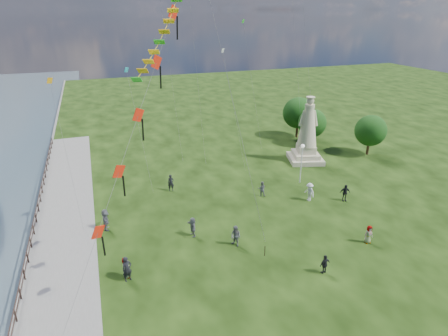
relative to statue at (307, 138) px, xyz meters
name	(u,v)px	position (x,y,z in m)	size (l,w,h in m)	color
waterfront	(46,254)	(-28.83, -10.02, -3.08)	(200.00, 200.00, 1.51)	#384954
statue	(307,138)	(0.00, 0.00, 0.00)	(4.87, 4.87, 7.99)	#C4B595
lamppost	(302,155)	(-3.90, -5.41, 0.18)	(0.41, 0.41, 4.43)	silver
tree_row	(322,121)	(5.24, 4.89, 0.33)	(9.23, 13.57, 5.86)	#382314
person_0	(127,269)	(-23.18, -15.34, -2.08)	(0.69, 0.45, 1.88)	black
person_1	(236,236)	(-14.68, -14.00, -2.14)	(0.85, 0.53, 1.76)	#595960
person_3	(325,264)	(-9.96, -19.23, -2.27)	(0.88, 0.45, 1.50)	black
person_4	(369,234)	(-4.54, -17.17, -2.25)	(0.75, 0.46, 1.54)	#595960
person_5	(106,219)	(-24.17, -8.07, -2.06)	(1.78, 0.77, 1.92)	#595960
person_6	(171,183)	(-17.40, -2.62, -2.13)	(0.65, 0.43, 1.78)	black
person_7	(262,189)	(-9.09, -6.81, -2.24)	(0.76, 0.47, 1.56)	#595960
person_8	(309,192)	(-5.14, -9.28, -2.09)	(1.20, 0.62, 1.86)	silver
person_9	(345,193)	(-1.90, -10.48, -2.16)	(1.01, 0.52, 1.72)	black
person_10	(126,267)	(-23.24, -14.97, -2.21)	(0.79, 0.48, 1.61)	#595960
person_11	(193,227)	(-17.49, -11.46, -2.18)	(1.56, 0.67, 1.68)	#595960
red_kite_train	(137,123)	(-21.49, -14.43, 7.86)	(9.44, 9.35, 17.62)	black
small_kites	(211,31)	(-10.65, 4.43, 12.14)	(28.86, 18.36, 32.20)	teal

